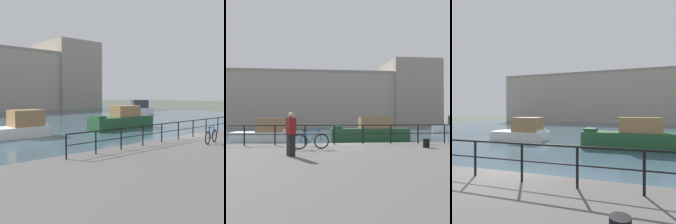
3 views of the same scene
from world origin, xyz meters
TOP-DOWN VIEW (x-y plane):
  - ground_plane at (0.00, 0.00)m, footprint 240.00×240.00m
  - water_basin at (0.00, 30.20)m, footprint 80.00×60.00m
  - harbor_building at (5.37, 52.58)m, footprint 61.04×14.82m
  - moored_cabin_cruiser at (4.31, 10.62)m, footprint 7.68×1.95m
  - moored_harbor_tender at (-6.11, 12.34)m, footprint 5.55×2.57m
  - quay_railing at (-0.40, -0.75)m, footprint 19.17×0.07m

SIDE VIEW (x-z plane):
  - ground_plane at x=0.00m, z-range 0.00..0.00m
  - water_basin at x=0.00m, z-range 0.00..0.01m
  - moored_harbor_tender at x=-6.11m, z-range -0.24..2.05m
  - moored_cabin_cruiser at x=4.31m, z-range -0.29..2.13m
  - quay_railing at x=-0.40m, z-range 1.11..2.19m
  - harbor_building at x=5.37m, z-range -1.54..14.98m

